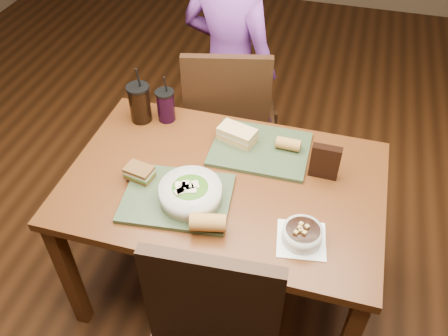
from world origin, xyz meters
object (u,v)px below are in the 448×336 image
Objects in this scene: chip_bag at (325,162)px; cup_cola at (140,103)px; sandwich_far at (237,135)px; cup_berry at (166,105)px; tray_near at (177,198)px; chair_far at (232,120)px; salad_bowl at (190,192)px; baguette_near at (208,222)px; tray_far at (260,149)px; dining_table at (224,195)px; baguette_far at (288,144)px; sandwich_near at (139,172)px; diner at (229,67)px; soup_bowl at (302,234)px.

cup_cola is at bearing 171.24° from chip_bag.
cup_cola is (-0.48, 0.05, 0.04)m from sandwich_far.
chip_bag is (0.76, -0.19, -0.00)m from cup_berry.
chair_far is at bearing 89.13° from tray_near.
salad_bowl is 0.85× the size of cup_cola.
baguette_near is at bearing -56.95° from cup_berry.
sandwich_far reaches higher than tray_near.
cup_berry is (-0.22, 0.48, 0.07)m from tray_near.
salad_bowl is at bearing -2.53° from tray_near.
dining_table is at bearing -114.87° from tray_far.
tray_far is 0.13m from baguette_far.
chair_far is 0.84m from salad_bowl.
sandwich_near reaches higher than tray_near.
diner is 0.69m from tray_far.
cup_cola is at bearing 77.27° from diner.
baguette_far is (0.36, -0.39, 0.24)m from chair_far.
cup_berry reaches higher than baguette_near.
cup_berry is (-0.36, 0.08, 0.03)m from sandwich_far.
chair_far is at bearing 53.42° from cup_berry.
cup_berry is at bearing 95.60° from sandwich_near.
dining_table is 0.59m from cup_cola.
tray_near is (-0.01, -0.79, 0.20)m from chair_far.
baguette_far is at bearing -3.47° from cup_cola.
tray_far is 1.48× the size of cup_cola.
chip_bag is at bearing -13.77° from cup_berry.
sandwich_far is 0.48m from cup_cola.
sandwich_far is 0.64× the size of cup_cola.
cup_berry reaches higher than tray_near.
cup_berry is at bearing 120.45° from salad_bowl.
sandwich_near is at bearing -161.10° from chip_bag.
soup_bowl is 0.71× the size of cup_cola.
sandwich_near is (-0.18, 0.06, 0.04)m from tray_near.
cup_cola is at bearing 131.72° from baguette_near.
baguette_near is at bearing -130.85° from chip_bag.
soup_bowl is 0.59m from sandwich_far.
chair_far reaches higher than chip_bag.
sandwich_far is (0.13, -0.40, 0.24)m from chair_far.
diner is at bearing 125.74° from baguette_far.
sandwich_near is at bearing -84.40° from cup_berry.
baguette_far is at bearing 139.81° from diner.
sandwich_near is 0.92× the size of baguette_near.
tray_far is (0.31, -0.62, 0.01)m from diner.
chip_bag reaches higher than tray_far.
sandwich_far reaches higher than baguette_far.
salad_bowl is at bearing 171.58° from soup_bowl.
diner is 7.48× the size of soup_bowl.
dining_table is 10.63× the size of sandwich_near.
dining_table is 1.29× the size of chair_far.
cup_cola reaches higher than sandwich_far.
baguette_near is at bearing -171.16° from soup_bowl.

